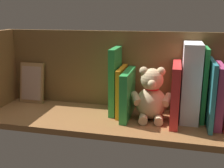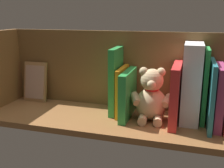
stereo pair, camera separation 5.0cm
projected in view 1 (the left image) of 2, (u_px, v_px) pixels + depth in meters
The scene contains 12 objects.
ground_plane at pixel (112, 120), 101.88cm from camera, with size 100.97×30.92×2.20cm, color brown.
shelf_back_panel at pixel (120, 70), 110.02cm from camera, with size 100.97×1.50×31.20cm, color brown.
book_2 at pixel (217, 94), 93.47cm from camera, with size 2.57×17.88×21.27cm, color #B23F72.
book_3 at pixel (210, 93), 92.75cm from camera, with size 1.38×20.26×22.68cm, color teal.
book_4 at pixel (203, 84), 96.32cm from camera, with size 1.53×12.58×26.48cm, color green.
dictionary_thick_white at pixel (191, 82), 96.09cm from camera, with size 6.35×14.58×28.10cm, color white.
book_5 at pixel (175, 93), 95.59cm from camera, with size 2.81×20.25×21.02cm, color red.
teddy_bear at pixel (151, 97), 97.66cm from camera, with size 15.78×13.21×19.53cm.
book_6 at pixel (128, 94), 100.47cm from camera, with size 2.76×19.10×17.61cm, color green.
book_7 at pixel (122, 91), 102.86cm from camera, with size 1.65×15.14×18.33cm, color orange.
book_8 at pixel (116, 81), 103.31cm from camera, with size 2.36×13.45×25.48cm, color green.
picture_frame_leaning at pixel (32, 83), 117.03cm from camera, with size 10.71×4.38×17.35cm.
Camera 1 is at (-22.16, 92.40, 38.06)cm, focal length 43.06 mm.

